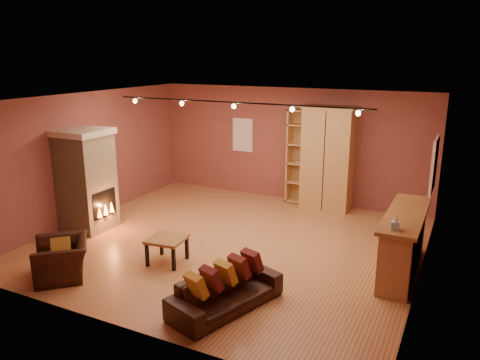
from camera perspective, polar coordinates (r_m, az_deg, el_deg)
The scene contains 16 objects.
floor at distance 9.27m, azimuth -1.27°, elevation -7.64°, with size 7.00×7.00×0.00m, color #9C6137.
ceiling at distance 8.59m, azimuth -1.38°, elevation 9.85°, with size 7.00×7.00×0.00m, color #562E1B.
back_wall at distance 11.73m, azimuth 6.11°, elevation 4.30°, with size 7.00×0.02×2.80m, color brown.
left_wall at distance 10.87m, azimuth -17.91°, elevation 2.78°, with size 0.02×6.50×2.80m, color brown.
right_wall at distance 7.89m, azimuth 21.81°, elevation -2.11°, with size 0.02×6.50×2.80m, color brown.
fireplace at distance 10.21m, azimuth -18.22°, elevation 0.02°, with size 1.01×0.98×2.12m.
back_window at distance 12.19m, azimuth 0.34°, elevation 5.51°, with size 0.56×0.04×0.86m, color white.
bookcase at distance 11.50m, azimuth 8.22°, elevation 2.86°, with size 0.95×0.37×2.31m.
armoire at distance 11.15m, azimuth 10.63°, elevation 2.64°, with size 1.20×0.68×2.44m.
bar_counter at distance 8.34m, azimuth 19.28°, elevation -7.19°, with size 0.60×2.23×1.07m.
tissue_box at distance 7.33m, azimuth 18.40°, elevation -5.06°, with size 0.12×0.12×0.21m.
right_window at distance 9.18m, azimuth 22.59°, elevation 1.76°, with size 0.05×0.90×1.00m, color white.
loveseat at distance 6.91m, azimuth -1.74°, elevation -12.68°, with size 1.05×1.84×0.75m.
armchair at distance 8.34m, azimuth -20.96°, elevation -8.29°, with size 1.11×1.12×0.84m.
coffee_table at distance 8.40m, azimuth -8.91°, elevation -7.39°, with size 0.69×0.69×0.47m.
track_rail at distance 8.77m, azimuth -0.76°, elevation 9.24°, with size 5.20×0.09×0.13m.
Camera 1 is at (3.99, -7.56, 3.60)m, focal length 35.00 mm.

